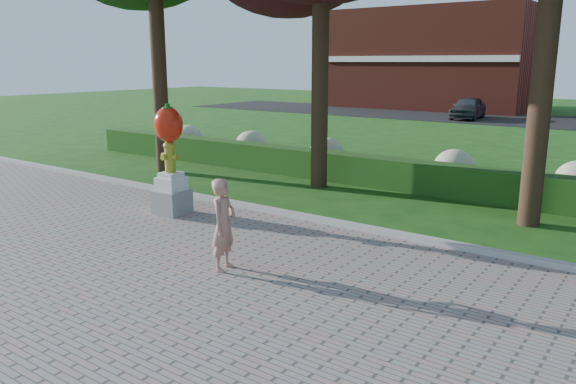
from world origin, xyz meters
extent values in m
plane|color=#184912|center=(0.00, 0.00, 0.00)|extent=(100.00, 100.00, 0.00)
cube|color=#ADADA5|center=(0.00, 3.00, 0.07)|extent=(40.00, 0.18, 0.15)
cube|color=#1F4213|center=(0.00, 7.00, 0.40)|extent=(24.00, 0.70, 0.80)
ellipsoid|color=#B5B98D|center=(-9.00, 8.00, 0.55)|extent=(1.10, 1.10, 0.99)
ellipsoid|color=#B5B98D|center=(-6.00, 8.00, 0.55)|extent=(1.10, 1.10, 0.99)
ellipsoid|color=#B5B98D|center=(-3.00, 8.00, 0.55)|extent=(1.10, 1.10, 0.99)
ellipsoid|color=#B5B98D|center=(1.00, 8.00, 0.55)|extent=(1.10, 1.10, 0.99)
cube|color=black|center=(0.00, 28.00, 0.01)|extent=(50.00, 8.00, 0.02)
cube|color=maroon|center=(-10.00, 34.00, 3.50)|extent=(14.00, 8.00, 7.00)
cylinder|color=black|center=(-7.00, 5.00, 3.36)|extent=(0.44, 0.44, 6.72)
cylinder|color=black|center=(-2.00, 6.00, 3.08)|extent=(0.44, 0.44, 6.16)
cylinder|color=black|center=(3.50, 5.50, 3.64)|extent=(0.44, 0.44, 7.28)
cube|color=gray|center=(-3.05, 1.69, 0.30)|extent=(0.68, 0.68, 0.52)
cube|color=silver|center=(-3.05, 1.69, 0.71)|extent=(0.55, 0.55, 0.29)
cube|color=silver|center=(-3.05, 1.69, 0.91)|extent=(0.44, 0.44, 0.10)
cylinder|color=olive|center=(-3.05, 1.69, 1.25)|extent=(0.23, 0.23, 0.59)
ellipsoid|color=olive|center=(-3.05, 1.69, 1.55)|extent=(0.27, 0.27, 0.19)
cylinder|color=olive|center=(-3.22, 1.69, 1.32)|extent=(0.13, 0.12, 0.12)
cylinder|color=olive|center=(-2.89, 1.69, 1.32)|extent=(0.13, 0.12, 0.12)
cylinder|color=olive|center=(-3.05, 1.53, 1.32)|extent=(0.13, 0.13, 0.13)
cylinder|color=olive|center=(-3.05, 1.69, 1.63)|extent=(0.08, 0.08, 0.05)
ellipsoid|color=red|center=(-3.05, 1.69, 2.00)|extent=(0.66, 0.59, 0.76)
ellipsoid|color=red|center=(-3.24, 1.69, 1.98)|extent=(0.32, 0.32, 0.48)
ellipsoid|color=red|center=(-2.87, 1.69, 1.98)|extent=(0.32, 0.32, 0.48)
cylinder|color=#135618|center=(-3.05, 1.69, 2.38)|extent=(0.10, 0.10, 0.13)
ellipsoid|color=#135618|center=(-3.05, 1.69, 2.34)|extent=(0.25, 0.25, 0.08)
imported|color=tan|center=(0.19, -0.19, 0.78)|extent=(0.48, 0.61, 1.49)
imported|color=#3A3C41|center=(-4.88, 26.71, 0.67)|extent=(1.88, 3.93, 1.30)
camera|label=1|loc=(6.01, -6.51, 3.30)|focal=35.00mm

